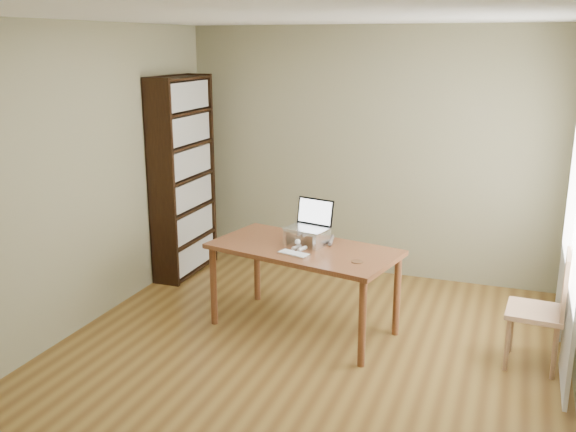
% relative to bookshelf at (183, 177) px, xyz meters
% --- Properties ---
extents(room, '(4.04, 4.54, 2.64)m').
position_rel_bookshelf_xyz_m(room, '(1.86, -1.54, 0.25)').
color(room, brown).
rests_on(room, ground).
extents(bookshelf, '(0.30, 0.90, 2.10)m').
position_rel_bookshelf_xyz_m(bookshelf, '(0.00, 0.00, 0.00)').
color(bookshelf, black).
rests_on(bookshelf, ground).
extents(curtains, '(0.03, 1.90, 2.25)m').
position_rel_bookshelf_xyz_m(curtains, '(3.75, -0.75, 0.12)').
color(curtains, white).
rests_on(curtains, ground).
extents(desk, '(1.70, 1.10, 0.75)m').
position_rel_bookshelf_xyz_m(desk, '(1.67, -0.94, -0.38)').
color(desk, brown).
rests_on(desk, ground).
extents(laptop_stand, '(0.32, 0.25, 0.13)m').
position_rel_bookshelf_xyz_m(laptop_stand, '(1.67, -0.86, -0.22)').
color(laptop_stand, silver).
rests_on(laptop_stand, desk).
extents(laptop, '(0.39, 0.36, 0.24)m').
position_rel_bookshelf_xyz_m(laptop, '(1.67, -0.80, -0.11)').
color(laptop, silver).
rests_on(laptop, laptop_stand).
extents(keyboard, '(0.29, 0.18, 0.02)m').
position_rel_bookshelf_xyz_m(keyboard, '(1.66, -1.16, -0.29)').
color(keyboard, silver).
rests_on(keyboard, desk).
extents(coaster, '(0.09, 0.09, 0.01)m').
position_rel_bookshelf_xyz_m(coaster, '(2.18, -1.15, -0.30)').
color(coaster, brown).
rests_on(coaster, desk).
extents(cat, '(0.26, 0.49, 0.16)m').
position_rel_bookshelf_xyz_m(cat, '(1.71, -0.83, -0.23)').
color(cat, '#4A423A').
rests_on(cat, desk).
extents(chair, '(0.44, 0.44, 0.94)m').
position_rel_bookshelf_xyz_m(chair, '(3.61, -0.94, -0.54)').
color(chair, tan).
rests_on(chair, ground).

